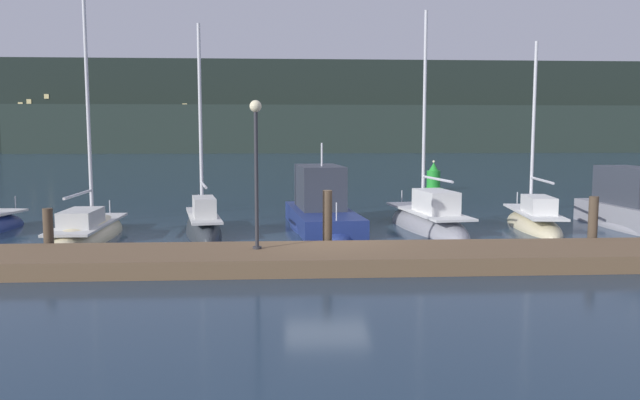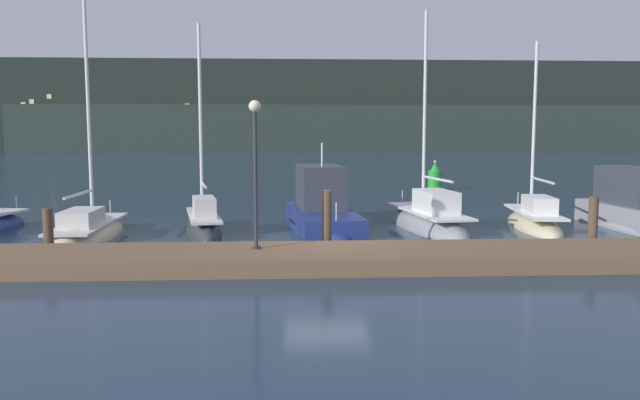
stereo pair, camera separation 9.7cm
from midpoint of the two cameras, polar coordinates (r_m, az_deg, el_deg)
ground_plane at (r=18.63m, az=0.73°, el=-4.85°), size 400.00×400.00×0.00m
dock at (r=16.77m, az=1.16°, el=-5.31°), size 39.62×2.80×0.45m
mooring_pile_1 at (r=19.49m, az=-23.46°, el=-2.77°), size 0.28×0.28×1.42m
mooring_pile_2 at (r=18.27m, az=0.78°, el=-2.06°), size 0.28×0.28×1.89m
mooring_pile_3 at (r=20.44m, az=23.80°, el=-2.03°), size 0.28×0.28×1.66m
sailboat_berth_3 at (r=22.61m, az=-20.28°, el=-3.00°), size 1.80×6.11×9.63m
sailboat_berth_4 at (r=22.44m, az=-10.48°, el=-2.73°), size 2.19×5.43×8.19m
motorboat_berth_5 at (r=23.51m, az=0.29°, el=-1.56°), size 3.01×7.03×3.83m
sailboat_berth_6 at (r=23.52m, az=9.98°, el=-2.27°), size 2.65×6.67×8.79m
sailboat_berth_7 at (r=24.76m, az=19.08°, el=-2.08°), size 2.18×5.71×7.50m
motorboat_berth_8 at (r=25.83m, az=27.30°, el=-1.48°), size 2.46×6.89×4.17m
channel_buoy at (r=38.88m, az=10.51°, el=1.84°), size 1.23×1.23×1.87m
dock_lamppost at (r=16.66m, az=-5.78°, el=4.57°), size 0.32×0.32×3.97m
hillside_backdrop at (r=120.07m, az=-0.70°, el=8.16°), size 240.00×23.00×16.62m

